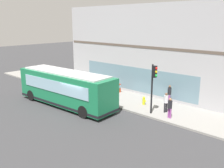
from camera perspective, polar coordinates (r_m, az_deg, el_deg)
ground at (r=20.89m, az=-6.84°, el=-6.33°), size 120.00×120.00×0.00m
sidewalk_curb at (r=24.10m, az=1.90°, el=-3.25°), size 4.46×40.00×0.15m
building_corner at (r=28.36m, az=10.61°, el=8.15°), size 8.51×19.44×8.89m
city_bus_nearside at (r=22.29m, az=-10.61°, el=-0.98°), size 3.10×10.17×3.07m
traffic_light_near_corner at (r=19.41m, az=9.48°, el=0.95°), size 0.32×0.49×3.95m
fire_hydrant at (r=22.11m, az=7.28°, el=-3.78°), size 0.35×0.35×0.74m
pedestrian_near_building_entrance at (r=19.29m, az=13.10°, el=-5.06°), size 0.32×0.32×1.57m
pedestrian_by_light_pole at (r=20.40m, az=12.24°, el=-3.86°), size 0.32×0.32×1.62m
pedestrian_walking_along_curb at (r=22.71m, az=12.99°, el=-2.00°), size 0.32×0.32×1.66m
newspaper_vending_box at (r=25.67m, az=1.38°, el=-0.93°), size 0.44×0.42×0.90m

